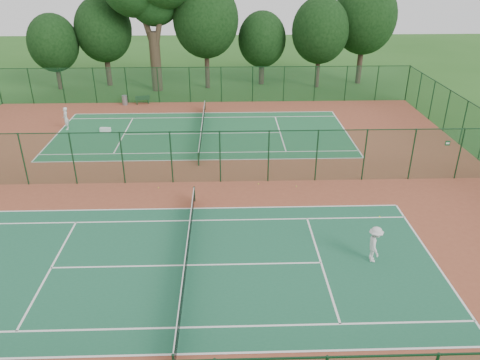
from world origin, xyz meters
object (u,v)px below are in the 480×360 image
trash_bin (125,100)px  kit_bag (105,130)px  player_far (66,118)px  player_near (375,244)px  bench (142,100)px

trash_bin → kit_bag: trash_bin is taller
player_far → trash_bin: bearing=138.3°
player_near → player_far: (-20.30, 19.28, 0.02)m
trash_bin → player_near: bearing=-57.3°
player_far → kit_bag: bearing=64.2°
player_far → bench: bearing=129.3°
player_near → player_far: bearing=52.1°
trash_bin → bench: 1.69m
player_far → kit_bag: player_far is taller
player_near → bench: size_ratio=1.28×
player_near → player_far: player_far is taller
trash_bin → kit_bag: (-0.21, -7.55, -0.30)m
bench → trash_bin: bearing=175.3°
player_near → kit_bag: player_near is taller
player_far → kit_bag: (3.32, -0.66, -0.79)m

